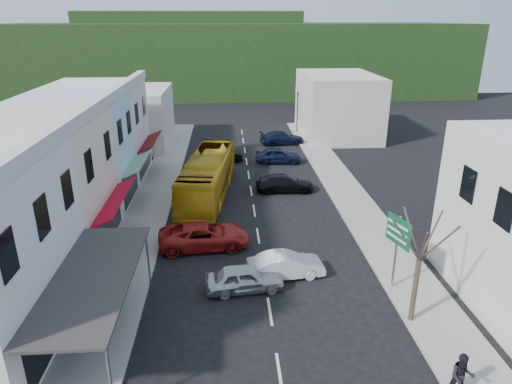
{
  "coord_description": "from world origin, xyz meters",
  "views": [
    {
      "loc": [
        -1.83,
        -21.97,
        12.95
      ],
      "look_at": [
        0.0,
        6.0,
        2.2
      ],
      "focal_mm": 32.0,
      "sensor_mm": 36.0,
      "label": 1
    }
  ],
  "objects_px": {
    "car_red": "(205,236)",
    "street_tree": "(419,260)",
    "car_silver": "(244,278)",
    "car_white": "(286,265)",
    "pedestrian_right": "(462,377)",
    "traffic_signal": "(297,112)",
    "pedestrian_left": "(134,249)",
    "direction_sign": "(396,253)",
    "bus": "(208,177)"
  },
  "relations": [
    {
      "from": "street_tree",
      "to": "direction_sign",
      "type": "bearing_deg",
      "value": 87.92
    },
    {
      "from": "car_white",
      "to": "car_red",
      "type": "relative_size",
      "value": 0.96
    },
    {
      "from": "car_white",
      "to": "car_red",
      "type": "distance_m",
      "value": 5.76
    },
    {
      "from": "street_tree",
      "to": "car_white",
      "type": "bearing_deg",
      "value": 140.44
    },
    {
      "from": "car_white",
      "to": "bus",
      "type": "bearing_deg",
      "value": 13.27
    },
    {
      "from": "pedestrian_left",
      "to": "street_tree",
      "type": "height_order",
      "value": "street_tree"
    },
    {
      "from": "car_silver",
      "to": "traffic_signal",
      "type": "distance_m",
      "value": 34.38
    },
    {
      "from": "car_white",
      "to": "pedestrian_right",
      "type": "xyz_separation_m",
      "value": [
        5.16,
        -8.76,
        0.3
      ]
    },
    {
      "from": "car_silver",
      "to": "pedestrian_right",
      "type": "height_order",
      "value": "pedestrian_right"
    },
    {
      "from": "bus",
      "to": "car_red",
      "type": "distance_m",
      "value": 8.44
    },
    {
      "from": "car_silver",
      "to": "car_white",
      "type": "relative_size",
      "value": 1.0
    },
    {
      "from": "car_silver",
      "to": "pedestrian_left",
      "type": "bearing_deg",
      "value": 56.52
    },
    {
      "from": "direction_sign",
      "to": "pedestrian_right",
      "type": "bearing_deg",
      "value": -107.37
    },
    {
      "from": "car_white",
      "to": "direction_sign",
      "type": "xyz_separation_m",
      "value": [
        5.26,
        -1.51,
        1.32
      ]
    },
    {
      "from": "car_silver",
      "to": "pedestrian_right",
      "type": "distance_m",
      "value": 10.64
    },
    {
      "from": "bus",
      "to": "car_white",
      "type": "bearing_deg",
      "value": -62.0
    },
    {
      "from": "bus",
      "to": "pedestrian_left",
      "type": "height_order",
      "value": "bus"
    },
    {
      "from": "bus",
      "to": "street_tree",
      "type": "height_order",
      "value": "street_tree"
    },
    {
      "from": "pedestrian_left",
      "to": "direction_sign",
      "type": "bearing_deg",
      "value": -106.6
    },
    {
      "from": "car_red",
      "to": "car_white",
      "type": "bearing_deg",
      "value": -134.82
    },
    {
      "from": "pedestrian_right",
      "to": "direction_sign",
      "type": "bearing_deg",
      "value": 103.23
    },
    {
      "from": "bus",
      "to": "pedestrian_left",
      "type": "relative_size",
      "value": 6.82
    },
    {
      "from": "pedestrian_left",
      "to": "traffic_signal",
      "type": "xyz_separation_m",
      "value": [
        13.65,
        30.53,
        1.49
      ]
    },
    {
      "from": "car_silver",
      "to": "traffic_signal",
      "type": "height_order",
      "value": "traffic_signal"
    },
    {
      "from": "car_red",
      "to": "direction_sign",
      "type": "distance_m",
      "value": 11.08
    },
    {
      "from": "car_red",
      "to": "pedestrian_left",
      "type": "height_order",
      "value": "pedestrian_left"
    },
    {
      "from": "car_white",
      "to": "traffic_signal",
      "type": "xyz_separation_m",
      "value": [
        5.43,
        32.32,
        1.79
      ]
    },
    {
      "from": "bus",
      "to": "direction_sign",
      "type": "relative_size",
      "value": 2.88
    },
    {
      "from": "car_silver",
      "to": "traffic_signal",
      "type": "relative_size",
      "value": 0.89
    },
    {
      "from": "car_red",
      "to": "pedestrian_right",
      "type": "xyz_separation_m",
      "value": [
        9.61,
        -12.41,
        0.3
      ]
    },
    {
      "from": "pedestrian_left",
      "to": "pedestrian_right",
      "type": "xyz_separation_m",
      "value": [
        13.39,
        -10.55,
        0.0
      ]
    },
    {
      "from": "direction_sign",
      "to": "car_silver",
      "type": "bearing_deg",
      "value": 160.63
    },
    {
      "from": "car_silver",
      "to": "direction_sign",
      "type": "xyz_separation_m",
      "value": [
        7.52,
        -0.37,
        1.32
      ]
    },
    {
      "from": "pedestrian_left",
      "to": "traffic_signal",
      "type": "bearing_deg",
      "value": -26.95
    },
    {
      "from": "pedestrian_right",
      "to": "direction_sign",
      "type": "distance_m",
      "value": 7.32
    },
    {
      "from": "direction_sign",
      "to": "street_tree",
      "type": "relative_size",
      "value": 0.63
    },
    {
      "from": "car_white",
      "to": "street_tree",
      "type": "xyz_separation_m",
      "value": [
        5.16,
        -4.27,
        2.5
      ]
    },
    {
      "from": "pedestrian_left",
      "to": "car_white",
      "type": "bearing_deg",
      "value": -105.14
    },
    {
      "from": "pedestrian_right",
      "to": "direction_sign",
      "type": "height_order",
      "value": "direction_sign"
    },
    {
      "from": "bus",
      "to": "traffic_signal",
      "type": "relative_size",
      "value": 2.33
    },
    {
      "from": "car_white",
      "to": "direction_sign",
      "type": "distance_m",
      "value": 5.63
    },
    {
      "from": "bus",
      "to": "traffic_signal",
      "type": "xyz_separation_m",
      "value": [
        9.93,
        20.26,
        0.94
      ]
    },
    {
      "from": "car_red",
      "to": "street_tree",
      "type": "relative_size",
      "value": 0.72
    },
    {
      "from": "bus",
      "to": "street_tree",
      "type": "bearing_deg",
      "value": -51.83
    },
    {
      "from": "car_red",
      "to": "pedestrian_left",
      "type": "distance_m",
      "value": 4.22
    },
    {
      "from": "pedestrian_right",
      "to": "street_tree",
      "type": "relative_size",
      "value": 0.27
    },
    {
      "from": "bus",
      "to": "pedestrian_right",
      "type": "xyz_separation_m",
      "value": [
        9.66,
        -20.81,
        -0.55
      ]
    },
    {
      "from": "street_tree",
      "to": "car_silver",
      "type": "bearing_deg",
      "value": 157.17
    },
    {
      "from": "pedestrian_left",
      "to": "car_silver",
      "type": "bearing_deg",
      "value": -119.03
    },
    {
      "from": "bus",
      "to": "street_tree",
      "type": "relative_size",
      "value": 1.81
    }
  ]
}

